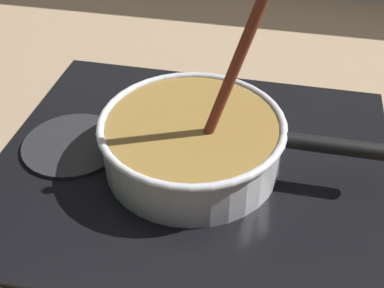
% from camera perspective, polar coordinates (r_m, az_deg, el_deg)
% --- Properties ---
extents(ground, '(2.40, 1.60, 0.04)m').
position_cam_1_polar(ground, '(0.65, -3.37, -11.46)').
color(ground, '#9E8466').
extents(hob_plate, '(0.56, 0.48, 0.01)m').
position_cam_1_polar(hob_plate, '(0.71, 0.00, -2.57)').
color(hob_plate, black).
rests_on(hob_plate, ground).
extents(burner_ring, '(0.19, 0.19, 0.01)m').
position_cam_1_polar(burner_ring, '(0.70, 0.00, -1.96)').
color(burner_ring, '#592D0C').
rests_on(burner_ring, hob_plate).
extents(spare_burner, '(0.15, 0.15, 0.01)m').
position_cam_1_polar(spare_burner, '(0.75, -13.65, -0.06)').
color(spare_burner, '#262628').
rests_on(spare_burner, hob_plate).
extents(cooking_pan, '(0.38, 0.26, 0.32)m').
position_cam_1_polar(cooking_pan, '(0.68, 0.15, 0.35)').
color(cooking_pan, silver).
rests_on(cooking_pan, hob_plate).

